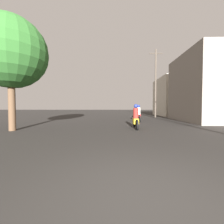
# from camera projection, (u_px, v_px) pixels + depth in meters

# --- Properties ---
(ground_plane) EXTENTS (120.00, 120.00, 0.00)m
(ground_plane) POSITION_uv_depth(u_px,v_px,m) (147.00, 206.00, 2.01)
(ground_plane) COLOR #282623
(motorcycle_yellow) EXTENTS (0.60, 1.87, 1.49)m
(motorcycle_yellow) POSITION_uv_depth(u_px,v_px,m) (136.00, 119.00, 9.09)
(motorcycle_yellow) COLOR black
(motorcycle_yellow) RESTS_ON ground_plane
(motorcycle_red) EXTENTS (0.60, 1.91, 1.50)m
(motorcycle_red) POSITION_uv_depth(u_px,v_px,m) (138.00, 115.00, 13.47)
(motorcycle_red) COLOR black
(motorcycle_red) RESTS_ON ground_plane
(motorcycle_black) EXTENTS (0.60, 2.02, 1.54)m
(motorcycle_black) POSITION_uv_depth(u_px,v_px,m) (137.00, 113.00, 16.97)
(motorcycle_black) COLOR black
(motorcycle_black) RESTS_ON ground_plane
(building_right_near) EXTENTS (4.17, 6.66, 6.07)m
(building_right_near) POSITION_uv_depth(u_px,v_px,m) (204.00, 88.00, 13.55)
(building_right_near) COLOR gray
(building_right_near) RESTS_ON ground_plane
(building_right_far) EXTENTS (5.40, 6.71, 5.49)m
(building_right_far) POSITION_uv_depth(u_px,v_px,m) (177.00, 97.00, 22.08)
(building_right_far) COLOR beige
(building_right_far) RESTS_ON ground_plane
(utility_pole_far) EXTENTS (1.60, 0.20, 8.31)m
(utility_pole_far) POSITION_uv_depth(u_px,v_px,m) (156.00, 82.00, 18.32)
(utility_pole_far) COLOR #4C4238
(utility_pole_far) RESTS_ON ground_plane
(street_tree) EXTENTS (3.89, 3.89, 6.25)m
(street_tree) POSITION_uv_depth(u_px,v_px,m) (11.00, 53.00, 8.17)
(street_tree) COLOR brown
(street_tree) RESTS_ON ground_plane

